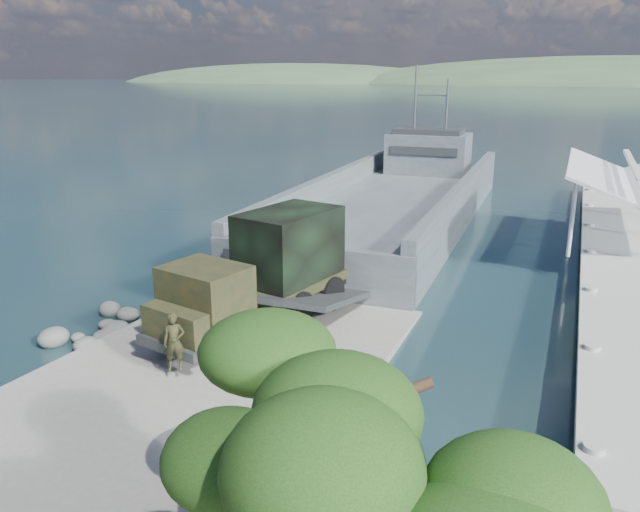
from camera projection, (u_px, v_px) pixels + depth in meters
The scene contains 9 objects.
ground at pixel (218, 375), 20.80m from camera, with size 1400.00×1400.00×0.00m, color #1B3742.
boat_ramp at pixel (202, 382), 19.84m from camera, with size 10.00×18.00×0.50m, color gray.
shoreline_rocks at pixel (83, 340), 23.51m from camera, with size 3.20×5.60×0.90m, color #51524F, non-canonical shape.
distant_headlands at pixel (639, 85), 499.25m from camera, with size 1000.00×240.00×48.00m, color #385535, non-canonical shape.
pier at pixel (624, 235), 32.25m from camera, with size 6.40×44.00×6.10m.
landing_craft at pixel (395, 210), 41.54m from camera, with size 10.44×37.66×11.11m.
military_truck at pixel (264, 272), 23.27m from camera, with size 4.55×9.23×4.11m.
soldier at pixel (175, 353), 19.17m from camera, with size 0.67×0.44×1.83m, color black.
overhang_tree at pixel (361, 453), 8.32m from camera, with size 6.66×6.13×6.04m.
Camera 1 is at (10.29, -16.11, 9.72)m, focal length 35.00 mm.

